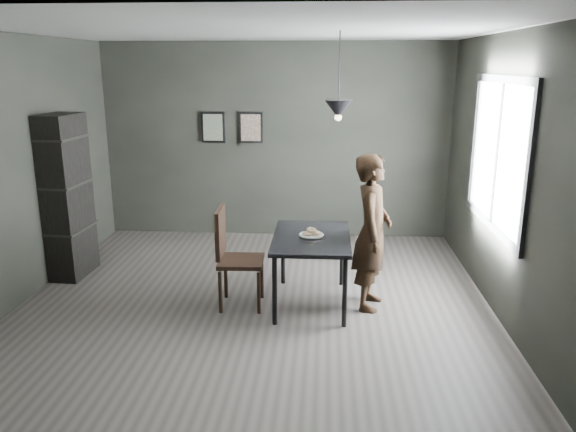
# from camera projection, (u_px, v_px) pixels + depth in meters

# --- Properties ---
(ground) EXTENTS (5.00, 5.00, 0.00)m
(ground) POSITION_uv_depth(u_px,v_px,m) (256.00, 301.00, 6.09)
(ground) COLOR #36322F
(ground) RESTS_ON ground
(back_wall) EXTENTS (5.00, 0.10, 2.80)m
(back_wall) POSITION_uv_depth(u_px,v_px,m) (275.00, 141.00, 8.13)
(back_wall) COLOR black
(back_wall) RESTS_ON ground
(ceiling) EXTENTS (5.00, 5.00, 0.02)m
(ceiling) POSITION_uv_depth(u_px,v_px,m) (251.00, 30.00, 5.35)
(ceiling) COLOR silver
(ceiling) RESTS_ON ground
(window_assembly) EXTENTS (0.04, 1.96, 1.56)m
(window_assembly) POSITION_uv_depth(u_px,v_px,m) (497.00, 154.00, 5.70)
(window_assembly) COLOR white
(window_assembly) RESTS_ON ground
(cafe_table) EXTENTS (0.80, 1.20, 0.75)m
(cafe_table) POSITION_uv_depth(u_px,v_px,m) (311.00, 243.00, 5.87)
(cafe_table) COLOR black
(cafe_table) RESTS_ON ground
(white_plate) EXTENTS (0.23, 0.23, 0.01)m
(white_plate) POSITION_uv_depth(u_px,v_px,m) (311.00, 236.00, 5.85)
(white_plate) COLOR white
(white_plate) RESTS_ON cafe_table
(donut_pile) EXTENTS (0.19, 0.15, 0.08)m
(donut_pile) POSITION_uv_depth(u_px,v_px,m) (311.00, 232.00, 5.84)
(donut_pile) COLOR beige
(donut_pile) RESTS_ON white_plate
(woman) EXTENTS (0.49, 0.65, 1.63)m
(woman) POSITION_uv_depth(u_px,v_px,m) (372.00, 232.00, 5.76)
(woman) COLOR black
(woman) RESTS_ON ground
(wood_chair) EXTENTS (0.48, 0.48, 1.06)m
(wood_chair) POSITION_uv_depth(u_px,v_px,m) (232.00, 251.00, 5.83)
(wood_chair) COLOR black
(wood_chair) RESTS_ON ground
(shelf_unit) EXTENTS (0.40, 0.66, 1.94)m
(shelf_unit) POSITION_uv_depth(u_px,v_px,m) (66.00, 197.00, 6.63)
(shelf_unit) COLOR black
(shelf_unit) RESTS_ON ground
(pendant_lamp) EXTENTS (0.28, 0.28, 0.86)m
(pendant_lamp) POSITION_uv_depth(u_px,v_px,m) (338.00, 109.00, 5.59)
(pendant_lamp) COLOR black
(pendant_lamp) RESTS_ON ground
(framed_print_left) EXTENTS (0.34, 0.04, 0.44)m
(framed_print_left) POSITION_uv_depth(u_px,v_px,m) (213.00, 127.00, 8.10)
(framed_print_left) COLOR black
(framed_print_left) RESTS_ON ground
(framed_print_right) EXTENTS (0.34, 0.04, 0.44)m
(framed_print_right) POSITION_uv_depth(u_px,v_px,m) (251.00, 128.00, 8.06)
(framed_print_right) COLOR black
(framed_print_right) RESTS_ON ground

